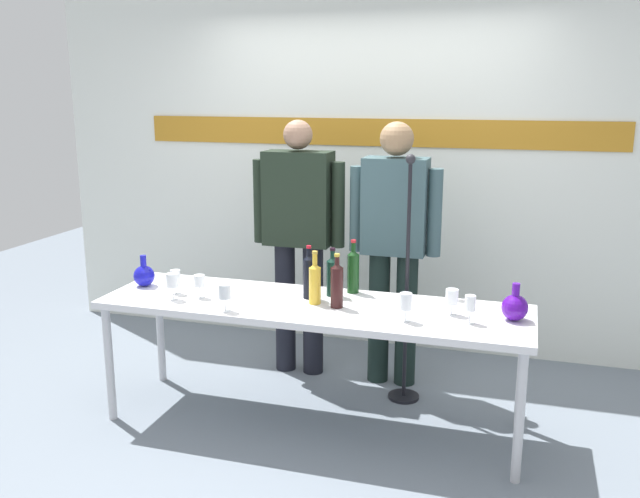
% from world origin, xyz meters
% --- Properties ---
extents(ground_plane, '(10.00, 10.00, 0.00)m').
position_xyz_m(ground_plane, '(0.00, 0.00, 0.00)').
color(ground_plane, slate).
extents(back_wall, '(5.12, 0.11, 3.00)m').
position_xyz_m(back_wall, '(0.00, 1.48, 1.50)').
color(back_wall, white).
rests_on(back_wall, ground).
extents(display_table, '(2.47, 0.70, 0.75)m').
position_xyz_m(display_table, '(0.00, 0.00, 0.69)').
color(display_table, silver).
rests_on(display_table, ground).
extents(decanter_blue_left, '(0.13, 0.13, 0.20)m').
position_xyz_m(decanter_blue_left, '(-1.11, 0.04, 0.82)').
color(decanter_blue_left, '#1616B2').
rests_on(decanter_blue_left, display_table).
extents(decanter_blue_right, '(0.14, 0.14, 0.20)m').
position_xyz_m(decanter_blue_right, '(1.11, 0.04, 0.82)').
color(decanter_blue_right, '#490F96').
rests_on(decanter_blue_right, display_table).
extents(presenter_left, '(0.64, 0.22, 1.75)m').
position_xyz_m(presenter_left, '(-0.33, 0.73, 1.01)').
color(presenter_left, black).
rests_on(presenter_left, ground).
extents(presenter_right, '(0.60, 0.22, 1.75)m').
position_xyz_m(presenter_right, '(0.33, 0.73, 1.00)').
color(presenter_right, black).
rests_on(presenter_right, ground).
extents(wine_bottle_0, '(0.07, 0.07, 0.31)m').
position_xyz_m(wine_bottle_0, '(0.15, -0.02, 0.88)').
color(wine_bottle_0, black).
rests_on(wine_bottle_0, display_table).
extents(wine_bottle_1, '(0.07, 0.07, 0.31)m').
position_xyz_m(wine_bottle_1, '(0.01, 0.01, 0.88)').
color(wine_bottle_1, gold).
rests_on(wine_bottle_1, display_table).
extents(wine_bottle_2, '(0.07, 0.07, 0.29)m').
position_xyz_m(wine_bottle_2, '(0.07, 0.19, 0.87)').
color(wine_bottle_2, black).
rests_on(wine_bottle_2, display_table).
extents(wine_bottle_3, '(0.07, 0.07, 0.33)m').
position_xyz_m(wine_bottle_3, '(0.17, 0.28, 0.89)').
color(wine_bottle_3, '#123A14').
rests_on(wine_bottle_3, display_table).
extents(wine_bottle_4, '(0.07, 0.07, 0.32)m').
position_xyz_m(wine_bottle_4, '(-0.05, 0.10, 0.89)').
color(wine_bottle_4, black).
rests_on(wine_bottle_4, display_table).
extents(wine_glass_left_0, '(0.06, 0.06, 0.15)m').
position_xyz_m(wine_glass_left_0, '(-0.85, -0.05, 0.85)').
color(wine_glass_left_0, white).
rests_on(wine_glass_left_0, display_table).
extents(wine_glass_left_1, '(0.06, 0.06, 0.14)m').
position_xyz_m(wine_glass_left_1, '(-0.67, -0.08, 0.85)').
color(wine_glass_left_1, white).
rests_on(wine_glass_left_1, display_table).
extents(wine_glass_left_2, '(0.07, 0.07, 0.15)m').
position_xyz_m(wine_glass_left_2, '(-0.42, -0.27, 0.86)').
color(wine_glass_left_2, white).
rests_on(wine_glass_left_2, display_table).
extents(wine_glass_left_3, '(0.07, 0.07, 0.16)m').
position_xyz_m(wine_glass_left_3, '(-0.80, -0.16, 0.86)').
color(wine_glass_left_3, white).
rests_on(wine_glass_left_3, display_table).
extents(wine_glass_right_0, '(0.07, 0.07, 0.16)m').
position_xyz_m(wine_glass_right_0, '(0.56, -0.15, 0.85)').
color(wine_glass_right_0, white).
rests_on(wine_glass_right_0, display_table).
extents(wine_glass_right_1, '(0.06, 0.06, 0.15)m').
position_xyz_m(wine_glass_right_1, '(0.89, -0.08, 0.85)').
color(wine_glass_right_1, white).
rests_on(wine_glass_right_1, display_table).
extents(wine_glass_right_2, '(0.07, 0.07, 0.14)m').
position_xyz_m(wine_glass_right_2, '(0.78, 0.03, 0.85)').
color(wine_glass_right_2, white).
rests_on(wine_glass_right_2, display_table).
extents(microphone_stand, '(0.20, 0.20, 1.57)m').
position_xyz_m(microphone_stand, '(0.46, 0.50, 0.53)').
color(microphone_stand, black).
rests_on(microphone_stand, ground).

